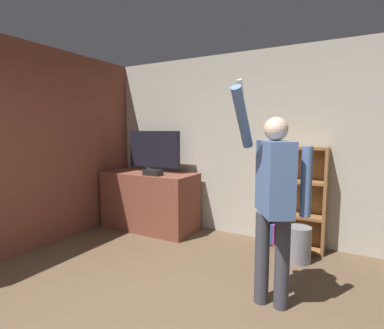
# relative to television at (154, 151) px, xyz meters

# --- Properties ---
(wall_back) EXTENTS (6.94, 0.09, 2.70)m
(wall_back) POSITION_rel_television_xyz_m (1.66, 0.32, 0.10)
(wall_back) COLOR #B2AD9E
(wall_back) RESTS_ON ground_plane
(wall_side_brick) EXTENTS (0.06, 4.72, 2.70)m
(wall_side_brick) POSITION_rel_television_xyz_m (-0.85, -1.26, 0.10)
(wall_side_brick) COLOR brown
(wall_side_brick) RESTS_ON ground_plane
(tv_ledge) EXTENTS (1.49, 0.70, 0.91)m
(tv_ledge) POSITION_rel_television_xyz_m (-0.00, -0.13, -0.80)
(tv_ledge) COLOR brown
(tv_ledge) RESTS_ON ground_plane
(television) EXTENTS (0.96, 0.22, 0.66)m
(television) POSITION_rel_television_xyz_m (0.00, 0.00, 0.00)
(television) COLOR black
(television) RESTS_ON tv_ledge
(game_console) EXTENTS (0.27, 0.16, 0.09)m
(game_console) POSITION_rel_television_xyz_m (0.21, -0.33, -0.30)
(game_console) COLOR black
(game_console) RESTS_ON tv_ledge
(bookshelf) EXTENTS (0.82, 0.28, 1.37)m
(bookshelf) POSITION_rel_television_xyz_m (2.07, 0.15, -0.57)
(bookshelf) COLOR brown
(bookshelf) RESTS_ON ground_plane
(person) EXTENTS (0.61, 0.58, 2.00)m
(person) POSITION_rel_television_xyz_m (2.26, -1.34, -0.22)
(person) COLOR #383842
(person) RESTS_ON ground_plane
(waste_bin) EXTENTS (0.28, 0.28, 0.43)m
(waste_bin) POSITION_rel_television_xyz_m (2.32, -0.28, -1.03)
(waste_bin) COLOR gray
(waste_bin) RESTS_ON ground_plane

